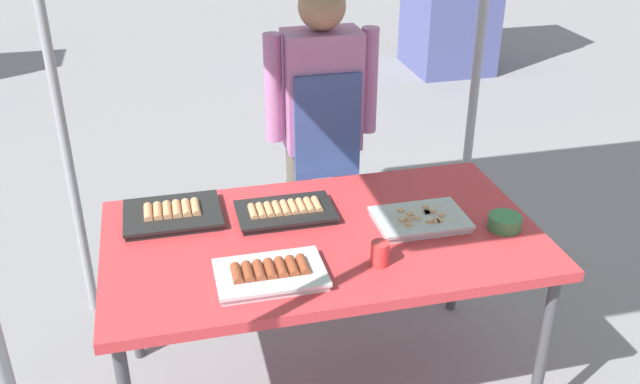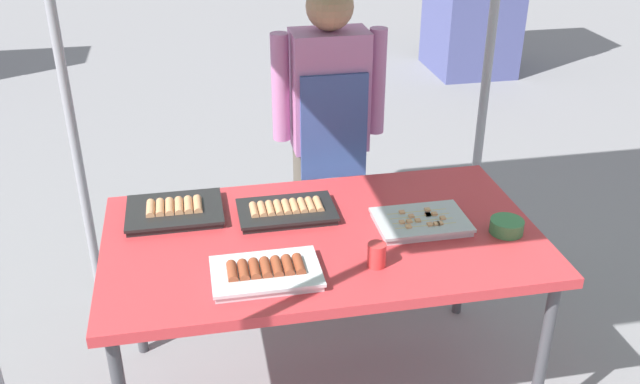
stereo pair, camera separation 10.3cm
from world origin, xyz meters
name	(u,v)px [view 1 (the left image)]	position (x,y,z in m)	size (l,w,h in m)	color
stall_table	(323,246)	(0.00, 0.00, 0.70)	(1.60, 0.90, 0.75)	#C63338
tray_grilled_sausages	(270,274)	(-0.24, -0.24, 0.77)	(0.36, 0.24, 0.05)	silver
tray_meat_skewers	(420,220)	(0.38, -0.01, 0.77)	(0.34, 0.24, 0.04)	#ADADB2
tray_pork_links	(285,212)	(-0.11, 0.16, 0.77)	(0.37, 0.24, 0.05)	black
tray_spring_rolls	(172,214)	(-0.53, 0.25, 0.77)	(0.37, 0.28, 0.05)	black
condiment_bowl	(505,222)	(0.67, -0.12, 0.78)	(0.12, 0.12, 0.05)	#33723F
drink_cup_near_edge	(380,253)	(0.14, -0.24, 0.79)	(0.06, 0.06, 0.09)	red
vendor_woman	(322,121)	(0.18, 0.75, 0.89)	(0.52, 0.22, 1.51)	#595147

